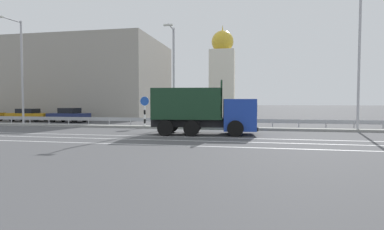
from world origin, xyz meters
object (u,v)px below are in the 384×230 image
dump_truck (216,116)px  parked_car_2 (29,115)px  church_tower (222,75)px  street_lamp_3 (360,53)px  street_lamp_2 (173,73)px  street_lamp_1 (20,68)px  parked_car_3 (69,115)px  median_road_sign (145,111)px

dump_truck → parked_car_2: dump_truck is taller
church_tower → street_lamp_3: bearing=-59.9°
street_lamp_2 → church_tower: 20.78m
street_lamp_2 → church_tower: church_tower is taller
dump_truck → street_lamp_1: bearing=-107.0°
parked_car_3 → church_tower: size_ratio=0.33×
median_road_sign → parked_car_2: size_ratio=0.55×
parked_car_2 → parked_car_3: bearing=85.4°
street_lamp_2 → parked_car_3: 14.30m
street_lamp_3 → church_tower: church_tower is taller
street_lamp_2 → church_tower: size_ratio=0.61×
median_road_sign → parked_car_3: size_ratio=0.60×
street_lamp_3 → street_lamp_2: bearing=179.9°
median_road_sign → parked_car_2: median_road_sign is taller
street_lamp_2 → street_lamp_3: size_ratio=0.78×
street_lamp_2 → parked_car_3: bearing=159.0°
street_lamp_2 → parked_car_3: (-12.86, 4.93, -3.84)m
dump_truck → parked_car_3: 19.01m
parked_car_2 → church_tower: 25.95m
dump_truck → street_lamp_2: street_lamp_2 is taller
parked_car_2 → church_tower: church_tower is taller
church_tower → parked_car_2: bearing=-142.9°
median_road_sign → street_lamp_1: 12.25m
street_lamp_1 → church_tower: (16.32, 20.93, 0.93)m
parked_car_2 → street_lamp_2: bearing=73.2°
street_lamp_1 → church_tower: church_tower is taller
dump_truck → median_road_sign: bearing=-126.9°
street_lamp_3 → median_road_sign: bearing=179.9°
street_lamp_1 → street_lamp_2: street_lamp_1 is taller
dump_truck → parked_car_3: bearing=-123.6°
dump_truck → street_lamp_2: 6.48m
dump_truck → parked_car_3: size_ratio=1.61×
street_lamp_1 → street_lamp_3: bearing=0.6°
street_lamp_2 → dump_truck: bearing=-44.2°
street_lamp_2 → street_lamp_3: bearing=-0.1°
dump_truck → parked_car_2: 23.90m
street_lamp_2 → church_tower: bearing=84.0°
median_road_sign → street_lamp_2: bearing=-0.5°
street_lamp_1 → parked_car_3: size_ratio=2.13×
street_lamp_2 → parked_car_2: 19.24m
dump_truck → parked_car_2: size_ratio=1.48×
street_lamp_1 → street_lamp_2: size_ratio=1.15×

